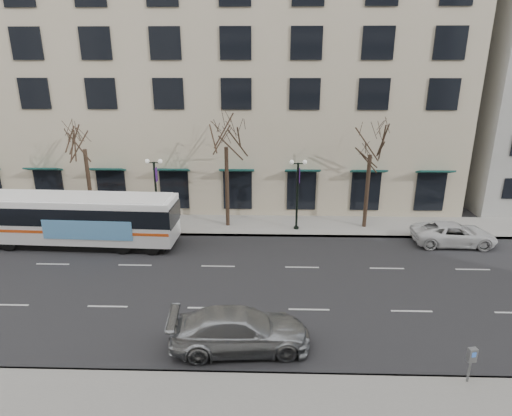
{
  "coord_description": "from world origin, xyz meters",
  "views": [
    {
      "loc": [
        2.91,
        -20.64,
        11.46
      ],
      "look_at": [
        2.29,
        1.39,
        4.0
      ],
      "focal_mm": 30.0,
      "sensor_mm": 36.0,
      "label": 1
    }
  ],
  "objects_px": {
    "city_bus": "(82,219)",
    "pay_station": "(471,358)",
    "white_pickup": "(454,234)",
    "lamp_post_left": "(156,190)",
    "tree_far_mid": "(226,133)",
    "silver_car": "(240,330)",
    "lamp_post_right": "(297,192)",
    "tree_far_right": "(371,141)",
    "tree_far_left": "(83,136)"
  },
  "relations": [
    {
      "from": "tree_far_right",
      "to": "lamp_post_right",
      "type": "distance_m",
      "value": 6.11
    },
    {
      "from": "tree_far_left",
      "to": "lamp_post_right",
      "type": "relative_size",
      "value": 1.6
    },
    {
      "from": "pay_station",
      "to": "lamp_post_right",
      "type": "bearing_deg",
      "value": 98.92
    },
    {
      "from": "tree_far_left",
      "to": "pay_station",
      "type": "bearing_deg",
      "value": -38.18
    },
    {
      "from": "lamp_post_right",
      "to": "white_pickup",
      "type": "relative_size",
      "value": 0.97
    },
    {
      "from": "tree_far_mid",
      "to": "white_pickup",
      "type": "height_order",
      "value": "tree_far_mid"
    },
    {
      "from": "silver_car",
      "to": "pay_station",
      "type": "distance_m",
      "value": 8.9
    },
    {
      "from": "lamp_post_left",
      "to": "white_pickup",
      "type": "bearing_deg",
      "value": -6.11
    },
    {
      "from": "tree_far_mid",
      "to": "tree_far_right",
      "type": "distance_m",
      "value": 10.01
    },
    {
      "from": "tree_far_right",
      "to": "silver_car",
      "type": "bearing_deg",
      "value": -120.13
    },
    {
      "from": "silver_car",
      "to": "lamp_post_left",
      "type": "bearing_deg",
      "value": 21.9
    },
    {
      "from": "tree_far_left",
      "to": "lamp_post_right",
      "type": "bearing_deg",
      "value": -2.29
    },
    {
      "from": "tree_far_left",
      "to": "silver_car",
      "type": "xyz_separation_m",
      "value": [
        11.8,
        -14.12,
        -5.84
      ]
    },
    {
      "from": "lamp_post_right",
      "to": "tree_far_mid",
      "type": "bearing_deg",
      "value": 173.17
    },
    {
      "from": "lamp_post_left",
      "to": "city_bus",
      "type": "xyz_separation_m",
      "value": [
        -4.22,
        -2.98,
        -1.08
      ]
    },
    {
      "from": "city_bus",
      "to": "tree_far_right",
      "type": "bearing_deg",
      "value": 12.91
    },
    {
      "from": "silver_car",
      "to": "pay_station",
      "type": "height_order",
      "value": "silver_car"
    },
    {
      "from": "tree_far_right",
      "to": "white_pickup",
      "type": "distance_m",
      "value": 8.24
    },
    {
      "from": "tree_far_left",
      "to": "tree_far_right",
      "type": "xyz_separation_m",
      "value": [
        20.0,
        0.0,
        -0.28
      ]
    },
    {
      "from": "lamp_post_left",
      "to": "tree_far_left",
      "type": "bearing_deg",
      "value": 173.17
    },
    {
      "from": "tree_far_mid",
      "to": "silver_car",
      "type": "distance_m",
      "value": 15.47
    },
    {
      "from": "city_bus",
      "to": "white_pickup",
      "type": "distance_m",
      "value": 24.55
    },
    {
      "from": "tree_far_right",
      "to": "lamp_post_right",
      "type": "relative_size",
      "value": 1.55
    },
    {
      "from": "tree_far_left",
      "to": "pay_station",
      "type": "relative_size",
      "value": 5.76
    },
    {
      "from": "white_pickup",
      "to": "silver_car",
      "type": "bearing_deg",
      "value": 131.14
    },
    {
      "from": "lamp_post_right",
      "to": "city_bus",
      "type": "height_order",
      "value": "lamp_post_right"
    },
    {
      "from": "city_bus",
      "to": "white_pickup",
      "type": "height_order",
      "value": "city_bus"
    },
    {
      "from": "tree_far_mid",
      "to": "white_pickup",
      "type": "xyz_separation_m",
      "value": [
        15.3,
        -2.77,
        -6.16
      ]
    },
    {
      "from": "lamp_post_left",
      "to": "white_pickup",
      "type": "xyz_separation_m",
      "value": [
        20.29,
        -2.17,
        -2.2
      ]
    },
    {
      "from": "tree_far_right",
      "to": "lamp_post_left",
      "type": "relative_size",
      "value": 1.55
    },
    {
      "from": "city_bus",
      "to": "pay_station",
      "type": "xyz_separation_m",
      "value": [
        19.69,
        -12.52,
        -0.67
      ]
    },
    {
      "from": "city_bus",
      "to": "pay_station",
      "type": "height_order",
      "value": "city_bus"
    },
    {
      "from": "white_pickup",
      "to": "lamp_post_left",
      "type": "bearing_deg",
      "value": 84.96
    },
    {
      "from": "tree_far_mid",
      "to": "lamp_post_right",
      "type": "xyz_separation_m",
      "value": [
        5.01,
        -0.6,
        -3.96
      ]
    },
    {
      "from": "lamp_post_right",
      "to": "tree_far_right",
      "type": "bearing_deg",
      "value": 6.85
    },
    {
      "from": "tree_far_left",
      "to": "white_pickup",
      "type": "relative_size",
      "value": 1.56
    },
    {
      "from": "tree_far_right",
      "to": "pay_station",
      "type": "bearing_deg",
      "value": -88.31
    },
    {
      "from": "tree_far_mid",
      "to": "city_bus",
      "type": "bearing_deg",
      "value": -158.77
    },
    {
      "from": "tree_far_mid",
      "to": "silver_car",
      "type": "relative_size",
      "value": 1.45
    },
    {
      "from": "white_pickup",
      "to": "pay_station",
      "type": "height_order",
      "value": "pay_station"
    },
    {
      "from": "pay_station",
      "to": "tree_far_left",
      "type": "bearing_deg",
      "value": 131.32
    },
    {
      "from": "tree_far_left",
      "to": "lamp_post_left",
      "type": "xyz_separation_m",
      "value": [
        5.01,
        -0.6,
        -3.75
      ]
    },
    {
      "from": "tree_far_right",
      "to": "white_pickup",
      "type": "height_order",
      "value": "tree_far_right"
    },
    {
      "from": "tree_far_right",
      "to": "city_bus",
      "type": "relative_size",
      "value": 0.64
    },
    {
      "from": "tree_far_mid",
      "to": "city_bus",
      "type": "height_order",
      "value": "tree_far_mid"
    },
    {
      "from": "lamp_post_left",
      "to": "silver_car",
      "type": "height_order",
      "value": "lamp_post_left"
    },
    {
      "from": "tree_far_right",
      "to": "lamp_post_left",
      "type": "distance_m",
      "value": 15.4
    },
    {
      "from": "tree_far_left",
      "to": "pay_station",
      "type": "distance_m",
      "value": 26.62
    },
    {
      "from": "lamp_post_left",
      "to": "silver_car",
      "type": "relative_size",
      "value": 0.88
    },
    {
      "from": "tree_far_left",
      "to": "city_bus",
      "type": "relative_size",
      "value": 0.66
    }
  ]
}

